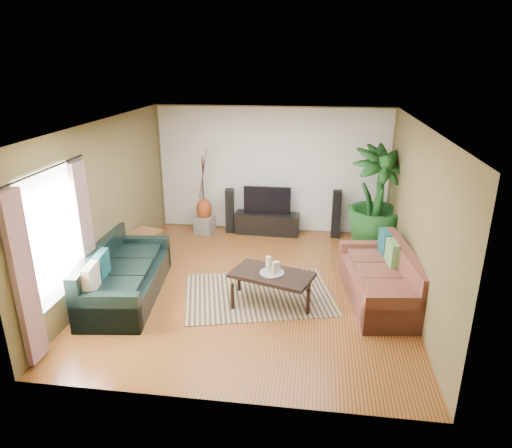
% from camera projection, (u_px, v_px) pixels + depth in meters
% --- Properties ---
extents(floor, '(5.50, 5.50, 0.00)m').
position_uv_depth(floor, '(254.00, 287.00, 7.68)').
color(floor, brown).
rests_on(floor, ground).
extents(ceiling, '(5.50, 5.50, 0.00)m').
position_uv_depth(ceiling, '(254.00, 124.00, 6.75)').
color(ceiling, white).
rests_on(ceiling, ground).
extents(wall_back, '(5.00, 0.00, 5.00)m').
position_uv_depth(wall_back, '(272.00, 170.00, 9.77)').
color(wall_back, brown).
rests_on(wall_back, ground).
extents(wall_front, '(5.00, 0.00, 5.00)m').
position_uv_depth(wall_front, '(217.00, 295.00, 4.65)').
color(wall_front, brown).
rests_on(wall_front, ground).
extents(wall_left, '(0.00, 5.50, 5.50)m').
position_uv_depth(wall_left, '(105.00, 204.00, 7.53)').
color(wall_left, brown).
rests_on(wall_left, ground).
extents(wall_right, '(0.00, 5.50, 5.50)m').
position_uv_depth(wall_right, '(418.00, 218.00, 6.89)').
color(wall_right, brown).
rests_on(wall_right, ground).
extents(backwall_panel, '(4.90, 0.00, 4.90)m').
position_uv_depth(backwall_panel, '(272.00, 171.00, 9.76)').
color(backwall_panel, white).
rests_on(backwall_panel, ground).
extents(window_pane, '(0.00, 1.80, 1.80)m').
position_uv_depth(window_pane, '(52.00, 237.00, 6.02)').
color(window_pane, white).
rests_on(window_pane, ground).
extents(curtain_near, '(0.08, 0.35, 2.20)m').
position_uv_depth(curtain_near, '(24.00, 280.00, 5.40)').
color(curtain_near, gray).
rests_on(curtain_near, ground).
extents(curtain_far, '(0.08, 0.35, 2.20)m').
position_uv_depth(curtain_far, '(85.00, 234.00, 6.80)').
color(curtain_far, gray).
rests_on(curtain_far, ground).
extents(curtain_rod, '(0.03, 1.90, 0.03)m').
position_uv_depth(curtain_rod, '(45.00, 170.00, 5.70)').
color(curtain_rod, black).
rests_on(curtain_rod, ground).
extents(sofa_left, '(1.24, 2.36, 0.85)m').
position_uv_depth(sofa_left, '(126.00, 272.00, 7.25)').
color(sofa_left, black).
rests_on(sofa_left, floor).
extents(sofa_right, '(1.19, 2.16, 0.85)m').
position_uv_depth(sofa_right, '(380.00, 275.00, 7.13)').
color(sofa_right, brown).
rests_on(sofa_right, floor).
extents(area_rug, '(2.68, 2.19, 0.01)m').
position_uv_depth(area_rug, '(259.00, 294.00, 7.42)').
color(area_rug, tan).
rests_on(area_rug, floor).
extents(coffee_table, '(1.37, 1.02, 0.50)m').
position_uv_depth(coffee_table, '(272.00, 288.00, 7.11)').
color(coffee_table, black).
rests_on(coffee_table, floor).
extents(candle_tray, '(0.38, 0.38, 0.02)m').
position_uv_depth(candle_tray, '(272.00, 273.00, 7.02)').
color(candle_tray, gray).
rests_on(candle_tray, coffee_table).
extents(candle_tall, '(0.08, 0.08, 0.25)m').
position_uv_depth(candle_tall, '(268.00, 264.00, 7.01)').
color(candle_tall, '#EBE7C6').
rests_on(candle_tall, candle_tray).
extents(candle_mid, '(0.08, 0.08, 0.19)m').
position_uv_depth(candle_mid, '(274.00, 268.00, 6.94)').
color(candle_mid, beige).
rests_on(candle_mid, candle_tray).
extents(candle_short, '(0.08, 0.08, 0.16)m').
position_uv_depth(candle_short, '(277.00, 266.00, 7.04)').
color(candle_short, '#F1E9CC').
rests_on(candle_short, candle_tray).
extents(tv_stand, '(1.39, 0.47, 0.46)m').
position_uv_depth(tv_stand, '(267.00, 223.00, 9.93)').
color(tv_stand, black).
rests_on(tv_stand, floor).
extents(television, '(1.01, 0.06, 0.60)m').
position_uv_depth(television, '(267.00, 200.00, 9.75)').
color(television, black).
rests_on(television, tv_stand).
extents(speaker_left, '(0.19, 0.21, 0.97)m').
position_uv_depth(speaker_left, '(230.00, 211.00, 9.93)').
color(speaker_left, black).
rests_on(speaker_left, floor).
extents(speaker_right, '(0.18, 0.20, 1.02)m').
position_uv_depth(speaker_right, '(336.00, 214.00, 9.65)').
color(speaker_right, black).
rests_on(speaker_right, floor).
extents(potted_plant, '(1.56, 1.56, 2.06)m').
position_uv_depth(potted_plant, '(377.00, 199.00, 8.87)').
color(potted_plant, '#174619').
rests_on(potted_plant, floor).
extents(plant_pot, '(0.38, 0.38, 0.30)m').
position_uv_depth(plant_pot, '(373.00, 241.00, 9.17)').
color(plant_pot, black).
rests_on(plant_pot, floor).
extents(pedestal, '(0.43, 0.43, 0.37)m').
position_uv_depth(pedestal, '(205.00, 225.00, 9.99)').
color(pedestal, gray).
rests_on(pedestal, floor).
extents(vase, '(0.34, 0.34, 0.47)m').
position_uv_depth(vase, '(204.00, 209.00, 9.87)').
color(vase, brown).
rests_on(vase, pedestal).
extents(side_table, '(0.62, 0.62, 0.53)m').
position_uv_depth(side_table, '(146.00, 245.00, 8.70)').
color(side_table, brown).
rests_on(side_table, floor).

